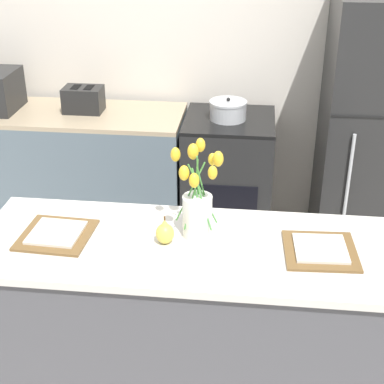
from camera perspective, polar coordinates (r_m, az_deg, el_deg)
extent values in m
cube|color=silver|center=(4.20, 2.78, 14.90)|extent=(5.20, 0.08, 2.70)
cube|color=#4C4C51|center=(2.78, -0.59, -13.29)|extent=(1.76, 0.62, 0.87)
cube|color=beige|center=(2.51, -0.64, -5.39)|extent=(1.80, 0.66, 0.03)
cube|color=slate|center=(4.33, -12.03, 1.83)|extent=(1.68, 0.60, 0.87)
cube|color=tan|center=(4.16, -12.62, 7.40)|extent=(1.68, 0.60, 0.03)
cube|color=black|center=(4.12, 3.50, 1.12)|extent=(0.60, 0.60, 0.87)
cube|color=black|center=(3.95, 3.68, 6.97)|extent=(0.60, 0.60, 0.02)
cube|color=black|center=(3.87, 3.22, -1.28)|extent=(0.42, 0.01, 0.29)
cube|color=black|center=(4.03, 17.34, 5.73)|extent=(0.68, 0.64, 1.70)
cylinder|color=#B2B5B7|center=(3.79, 14.83, 0.23)|extent=(0.02, 0.02, 0.74)
cylinder|color=silver|center=(2.52, 0.52, -2.35)|extent=(0.13, 0.13, 0.19)
cylinder|color=#4C9342|center=(2.47, 1.05, -0.22)|extent=(0.13, 0.03, 0.28)
ellipsoid|color=yellow|center=(2.40, 2.55, 3.23)|extent=(0.04, 0.04, 0.07)
cylinder|color=#4C9342|center=(2.49, 1.20, -0.25)|extent=(0.07, 0.05, 0.28)
ellipsoid|color=yellow|center=(2.44, 1.98, 3.19)|extent=(0.04, 0.04, 0.05)
cylinder|color=#4C9342|center=(2.48, 0.64, 0.33)|extent=(0.01, 0.08, 0.33)
ellipsoid|color=yellow|center=(2.43, 0.82, 4.58)|extent=(0.04, 0.04, 0.06)
cylinder|color=#4C9342|center=(2.47, 0.32, 0.00)|extent=(0.03, 0.03, 0.31)
ellipsoid|color=yellow|center=(2.41, 0.10, 3.95)|extent=(0.05, 0.05, 0.07)
cylinder|color=#4C9342|center=(2.47, -0.18, -0.02)|extent=(0.13, 0.03, 0.29)
ellipsoid|color=yellow|center=(2.42, -1.61, 3.66)|extent=(0.04, 0.04, 0.06)
cylinder|color=#4C9342|center=(2.46, -0.03, -0.93)|extent=(0.06, 0.06, 0.25)
ellipsoid|color=yellow|center=(2.38, -0.78, 1.86)|extent=(0.04, 0.04, 0.07)
cylinder|color=#4C9342|center=(2.47, 0.44, -1.15)|extent=(0.02, 0.09, 0.22)
ellipsoid|color=yellow|center=(2.38, 0.20, 1.13)|extent=(0.04, 0.04, 0.06)
cylinder|color=#4C9342|center=(2.46, 0.95, -0.72)|extent=(0.10, 0.08, 0.25)
ellipsoid|color=yellow|center=(2.36, 2.01, 1.89)|extent=(0.04, 0.04, 0.06)
ellipsoid|color=#E5CC4C|center=(2.49, -2.64, -4.04)|extent=(0.08, 0.08, 0.09)
cone|color=#E5CC4C|center=(2.46, -2.67, -3.02)|extent=(0.04, 0.04, 0.04)
cylinder|color=brown|center=(2.45, -2.68, -2.55)|extent=(0.01, 0.01, 0.02)
cube|color=brown|center=(2.62, -12.98, -4.03)|extent=(0.31, 0.31, 0.01)
cube|color=silver|center=(2.62, -13.01, -3.81)|extent=(0.22, 0.22, 0.01)
cube|color=brown|center=(2.51, 12.32, -5.55)|extent=(0.31, 0.31, 0.01)
cube|color=silver|center=(2.50, 12.35, -5.32)|extent=(0.22, 0.22, 0.01)
cube|color=black|center=(4.10, -10.49, 8.82)|extent=(0.26, 0.18, 0.17)
cube|color=black|center=(4.09, -11.21, 9.95)|extent=(0.05, 0.11, 0.01)
cube|color=black|center=(4.07, -9.96, 9.95)|extent=(0.05, 0.11, 0.01)
cube|color=black|center=(4.14, -12.40, 9.16)|extent=(0.02, 0.02, 0.02)
cylinder|color=#B2B5B7|center=(3.91, 3.51, 7.83)|extent=(0.24, 0.24, 0.11)
cylinder|color=#B2B5B7|center=(3.89, 3.54, 8.69)|extent=(0.25, 0.25, 0.01)
sphere|color=black|center=(3.88, 3.55, 8.95)|extent=(0.02, 0.02, 0.02)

